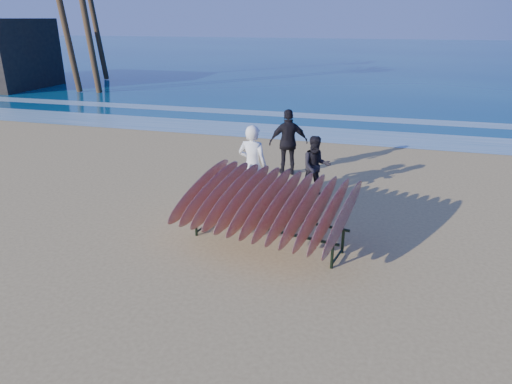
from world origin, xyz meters
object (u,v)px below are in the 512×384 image
(person_white, at_px, (252,165))
(person_dark_a, at_px, (316,166))
(surfboard_rack, at_px, (267,203))
(person_dark_b, at_px, (288,142))

(person_white, relative_size, person_dark_a, 1.26)
(person_white, xyz_separation_m, person_dark_a, (1.39, 0.96, -0.20))
(surfboard_rack, xyz_separation_m, person_dark_a, (0.52, 2.98, -0.13))
(person_white, relative_size, person_dark_b, 1.03)
(surfboard_rack, bearing_deg, person_dark_a, 91.62)
(surfboard_rack, relative_size, person_dark_a, 2.30)
(surfboard_rack, distance_m, person_dark_b, 4.51)
(surfboard_rack, distance_m, person_dark_a, 3.03)
(surfboard_rack, bearing_deg, person_white, 124.83)
(surfboard_rack, relative_size, person_dark_b, 1.89)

